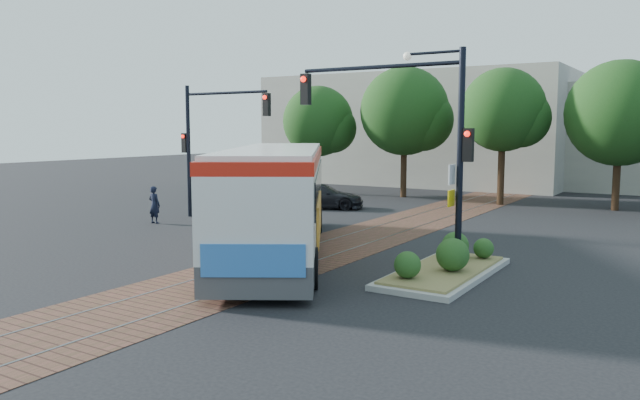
{
  "coord_description": "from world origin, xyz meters",
  "views": [
    {
      "loc": [
        10.82,
        -17.16,
        4.05
      ],
      "look_at": [
        -0.5,
        1.0,
        1.6
      ],
      "focal_mm": 35.0,
      "sensor_mm": 36.0,
      "label": 1
    }
  ],
  "objects_px": {
    "signal_pole_main": "(418,125)",
    "traffic_island": "(446,264)",
    "parked_car": "(321,196)",
    "city_bus": "(277,195)",
    "signal_pole_left": "(207,133)",
    "officer": "(154,205)"
  },
  "relations": [
    {
      "from": "city_bus",
      "to": "parked_car",
      "type": "xyz_separation_m",
      "value": [
        -4.87,
        10.55,
        -1.29
      ]
    },
    {
      "from": "city_bus",
      "to": "signal_pole_left",
      "type": "xyz_separation_m",
      "value": [
        -7.34,
        4.8,
        1.94
      ]
    },
    {
      "from": "city_bus",
      "to": "signal_pole_left",
      "type": "distance_m",
      "value": 8.98
    },
    {
      "from": "city_bus",
      "to": "signal_pole_main",
      "type": "relative_size",
      "value": 2.07
    },
    {
      "from": "city_bus",
      "to": "parked_car",
      "type": "height_order",
      "value": "city_bus"
    },
    {
      "from": "signal_pole_main",
      "to": "parked_car",
      "type": "distance_m",
      "value": 14.8
    },
    {
      "from": "city_bus",
      "to": "traffic_island",
      "type": "bearing_deg",
      "value": -32.04
    },
    {
      "from": "traffic_island",
      "to": "officer",
      "type": "bearing_deg",
      "value": 169.96
    },
    {
      "from": "traffic_island",
      "to": "parked_car",
      "type": "distance_m",
      "value": 15.11
    },
    {
      "from": "signal_pole_left",
      "to": "officer",
      "type": "distance_m",
      "value": 3.99
    },
    {
      "from": "city_bus",
      "to": "parked_car",
      "type": "relative_size",
      "value": 2.87
    },
    {
      "from": "city_bus",
      "to": "officer",
      "type": "xyz_separation_m",
      "value": [
        -8.23,
        2.4,
        -1.12
      ]
    },
    {
      "from": "traffic_island",
      "to": "officer",
      "type": "xyz_separation_m",
      "value": [
        -14.08,
        2.49,
        0.47
      ]
    },
    {
      "from": "traffic_island",
      "to": "signal_pole_left",
      "type": "relative_size",
      "value": 0.87
    },
    {
      "from": "officer",
      "to": "city_bus",
      "type": "bearing_deg",
      "value": 162.89
    },
    {
      "from": "signal_pole_main",
      "to": "parked_car",
      "type": "relative_size",
      "value": 1.39
    },
    {
      "from": "officer",
      "to": "signal_pole_main",
      "type": "bearing_deg",
      "value": 168.76
    },
    {
      "from": "city_bus",
      "to": "signal_pole_left",
      "type": "relative_size",
      "value": 2.07
    },
    {
      "from": "signal_pole_left",
      "to": "traffic_island",
      "type": "bearing_deg",
      "value": -20.36
    },
    {
      "from": "signal_pole_main",
      "to": "traffic_island",
      "type": "bearing_deg",
      "value": -5.36
    },
    {
      "from": "traffic_island",
      "to": "officer",
      "type": "distance_m",
      "value": 14.31
    },
    {
      "from": "signal_pole_main",
      "to": "officer",
      "type": "height_order",
      "value": "signal_pole_main"
    }
  ]
}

